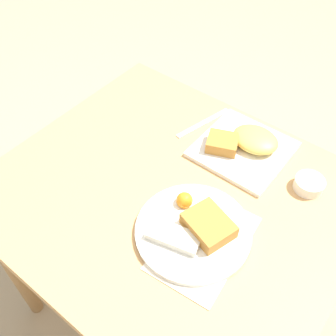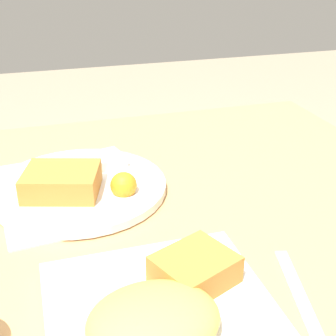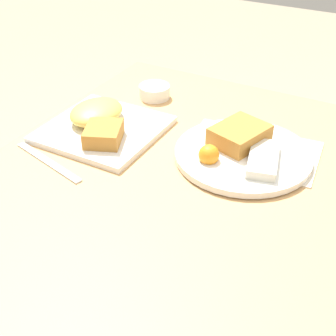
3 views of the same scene
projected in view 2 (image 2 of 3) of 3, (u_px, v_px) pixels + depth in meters
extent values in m
cube|color=tan|center=(162.00, 211.00, 0.78)|extent=(0.97, 0.84, 0.04)
cylinder|color=#9F7649|center=(267.00, 238.00, 1.36)|extent=(0.05, 0.05, 0.72)
cube|color=beige|center=(57.00, 193.00, 0.80)|extent=(0.21, 0.30, 0.00)
cube|color=white|center=(163.00, 316.00, 0.53)|extent=(0.26, 0.26, 0.01)
ellipsoid|color=#E5BC51|center=(154.00, 320.00, 0.48)|extent=(0.14, 0.12, 0.04)
cube|color=#B77A33|center=(195.00, 269.00, 0.56)|extent=(0.11, 0.11, 0.04)
cylinder|color=white|center=(80.00, 187.00, 0.80)|extent=(0.29, 0.29, 0.01)
cube|color=#B77A33|center=(62.00, 181.00, 0.76)|extent=(0.14, 0.12, 0.04)
cube|color=beige|center=(88.00, 164.00, 0.84)|extent=(0.14, 0.09, 0.02)
sphere|color=orange|center=(124.00, 185.00, 0.76)|extent=(0.04, 0.04, 0.04)
cube|color=silver|center=(304.00, 307.00, 0.55)|extent=(0.07, 0.21, 0.00)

